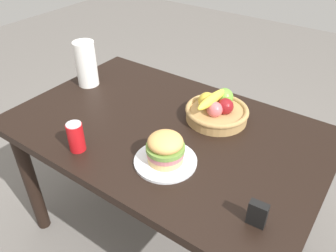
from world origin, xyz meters
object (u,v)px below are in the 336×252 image
plate (165,161)px  soda_can (76,137)px  fruit_basket (217,110)px  sandwich (165,148)px  paper_towel_roll (86,64)px  napkin_holder (257,214)px

plate → soda_can: (-0.34, -0.14, 0.06)m
plate → fruit_basket: 0.39m
sandwich → fruit_basket: bearing=87.9°
paper_towel_roll → napkin_holder: paper_towel_roll is taller
fruit_basket → paper_towel_roll: size_ratio=1.21×
sandwich → paper_towel_roll: paper_towel_roll is taller
plate → paper_towel_roll: paper_towel_roll is taller
fruit_basket → napkin_holder: size_ratio=3.22×
napkin_holder → plate: bearing=166.0°
sandwich → napkin_holder: sandwich is taller
paper_towel_roll → napkin_holder: bearing=-17.5°
napkin_holder → soda_can: bearing=-178.6°
plate → napkin_holder: bearing=-10.2°
fruit_basket → napkin_holder: 0.60m
sandwich → napkin_holder: bearing=-10.2°
plate → paper_towel_roll: bearing=158.6°
sandwich → soda_can: sandwich is taller
fruit_basket → sandwich: bearing=-92.1°
soda_can → fruit_basket: (0.35, 0.52, -0.01)m
soda_can → fruit_basket: fruit_basket is taller
plate → soda_can: bearing=-157.4°
plate → fruit_basket: bearing=87.9°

